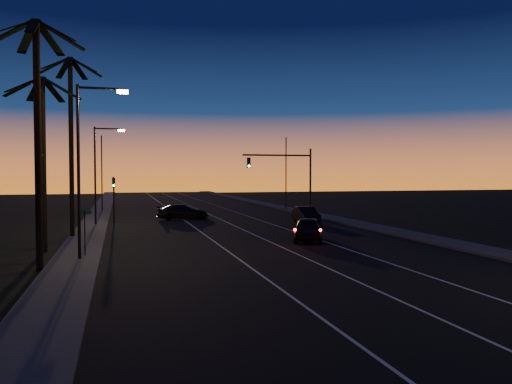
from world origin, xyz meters
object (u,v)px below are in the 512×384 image
object	(u,v)px
signal_mast	(288,171)
lead_car	(308,229)
right_car	(306,215)
cross_car	(183,212)

from	to	relation	value
signal_mast	lead_car	size ratio (longest dim) A/B	1.32
lead_car	right_car	world-z (taller)	lead_car
signal_mast	right_car	size ratio (longest dim) A/B	1.55
signal_mast	cross_car	world-z (taller)	signal_mast
lead_car	cross_car	xyz separation A→B (m)	(-6.18, 17.68, -0.04)
lead_car	right_car	distance (m)	12.12
right_car	cross_car	size ratio (longest dim) A/B	0.90
signal_mast	right_car	world-z (taller)	signal_mast
cross_car	lead_car	bearing A→B (deg)	-70.73
right_car	cross_car	world-z (taller)	right_car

